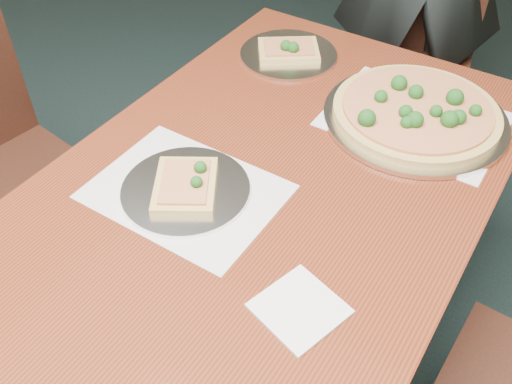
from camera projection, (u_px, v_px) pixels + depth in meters
The scene contains 8 objects.
dining_table at pixel (256, 221), 1.30m from camera, with size 0.90×1.50×0.75m.
chair_far at pixel (415, 51), 2.13m from camera, with size 0.51×0.51×0.91m.
placemat_main at pixel (414, 119), 1.43m from camera, with size 0.42×0.32×0.00m, color white.
placemat_near at pixel (186, 192), 1.24m from camera, with size 0.40×0.30×0.00m, color white.
pizza_pan at pixel (416, 113), 1.41m from camera, with size 0.46×0.46×0.07m.
slice_plate_near at pixel (186, 187), 1.23m from camera, with size 0.28×0.28×0.05m.
slice_plate_far at pixel (289, 52), 1.64m from camera, with size 0.28×0.28×0.06m.
napkin at pixel (299, 308), 1.02m from camera, with size 0.14×0.14×0.01m, color white.
Camera 1 is at (0.37, 0.08, 1.61)m, focal length 40.00 mm.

